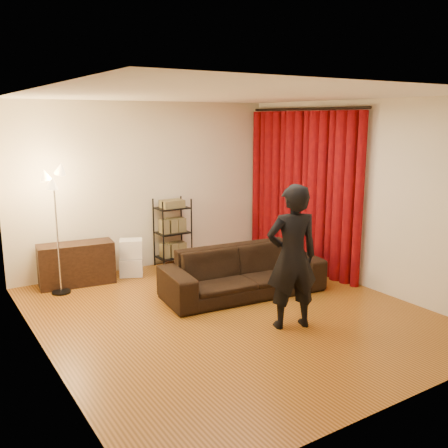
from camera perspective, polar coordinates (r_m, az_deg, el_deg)
floor at (r=6.46m, az=0.69°, el=-10.16°), size 5.00×5.00×0.00m
ceiling at (r=5.99m, az=0.75°, el=14.52°), size 5.00×5.00×0.00m
wall_back at (r=8.26m, az=-8.82°, el=4.31°), size 5.00×0.00×5.00m
wall_front at (r=4.26m, az=19.44°, el=-3.50°), size 5.00×0.00×5.00m
wall_left at (r=5.23m, az=-20.42°, el=-0.78°), size 0.00×5.00×5.00m
wall_right at (r=7.53m, az=15.23°, el=3.29°), size 0.00×5.00×5.00m
curtain_rod at (r=8.19m, az=9.29°, el=12.86°), size 0.04×2.65×0.04m
curtain at (r=8.25m, az=8.88°, el=3.78°), size 0.22×2.65×2.55m
sofa at (r=7.02m, az=2.20°, el=-5.46°), size 2.34×1.11×0.66m
person at (r=5.85m, az=7.78°, el=-3.76°), size 0.72×0.58×1.72m
media_cabinet at (r=7.74m, az=-16.51°, el=-4.40°), size 1.12×0.54×0.63m
storage_boxes at (r=7.97m, az=-10.54°, el=-3.80°), size 0.44×0.40×0.59m
wire_shelf at (r=8.34m, az=-5.88°, el=-0.98°), size 0.62×0.54×1.14m
floor_lamp at (r=7.29m, az=-18.54°, el=-0.93°), size 0.33×0.33×1.77m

